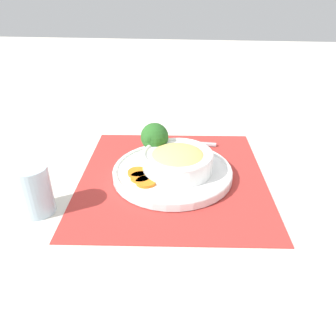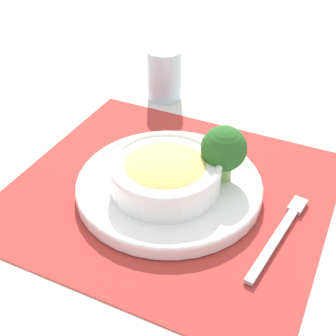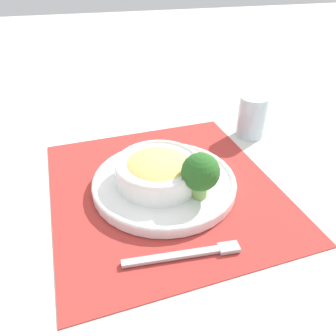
{
  "view_description": "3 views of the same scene",
  "coord_description": "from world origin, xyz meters",
  "px_view_note": "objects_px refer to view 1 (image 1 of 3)",
  "views": [
    {
      "loc": [
        -0.65,
        -0.06,
        0.4
      ],
      "look_at": [
        -0.01,
        0.01,
        0.03
      ],
      "focal_mm": 35.0,
      "sensor_mm": 36.0,
      "label": 1
    },
    {
      "loc": [
        0.27,
        -0.47,
        0.46
      ],
      "look_at": [
        -0.01,
        0.01,
        0.04
      ],
      "focal_mm": 50.0,
      "sensor_mm": 36.0,
      "label": 2
    },
    {
      "loc": [
        0.49,
        -0.12,
        0.4
      ],
      "look_at": [
        -0.02,
        0.01,
        0.03
      ],
      "focal_mm": 35.0,
      "sensor_mm": 36.0,
      "label": 3
    }
  ],
  "objects_px": {
    "bowl": "(178,159)",
    "water_glass": "(35,193)",
    "broccoli_floret": "(154,138)",
    "fork": "(177,142)"
  },
  "relations": [
    {
      "from": "broccoli_floret",
      "to": "water_glass",
      "type": "bearing_deg",
      "value": 136.75
    },
    {
      "from": "bowl",
      "to": "broccoli_floret",
      "type": "bearing_deg",
      "value": 46.2
    },
    {
      "from": "fork",
      "to": "bowl",
      "type": "bearing_deg",
      "value": -171.85
    },
    {
      "from": "broccoli_floret",
      "to": "fork",
      "type": "height_order",
      "value": "broccoli_floret"
    },
    {
      "from": "bowl",
      "to": "broccoli_floret",
      "type": "relative_size",
      "value": 1.86
    },
    {
      "from": "water_glass",
      "to": "fork",
      "type": "xyz_separation_m",
      "value": [
        0.33,
        -0.25,
        -0.04
      ]
    },
    {
      "from": "bowl",
      "to": "water_glass",
      "type": "bearing_deg",
      "value": 120.9
    },
    {
      "from": "water_glass",
      "to": "bowl",
      "type": "bearing_deg",
      "value": -59.1
    },
    {
      "from": "broccoli_floret",
      "to": "fork",
      "type": "xyz_separation_m",
      "value": [
        0.11,
        -0.05,
        -0.06
      ]
    },
    {
      "from": "water_glass",
      "to": "fork",
      "type": "height_order",
      "value": "water_glass"
    }
  ]
}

